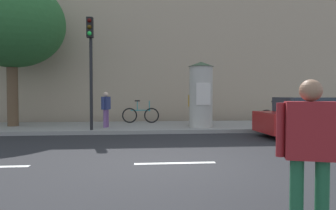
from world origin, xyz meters
The scene contains 13 objects.
ground_plane centered at (0.00, 0.00, 0.00)m, with size 80.00×80.00×0.00m, color #232326.
sidewalk_curb centered at (0.00, 7.00, 0.07)m, with size 36.00×4.00×0.15m, color gray.
lane_markings centered at (0.00, 0.00, 0.00)m, with size 25.80×0.16×0.01m.
building_backdrop centered at (0.00, 12.00, 4.41)m, with size 36.00×5.00×8.82m, color tan.
traffic_light centered at (-2.62, 5.24, 3.01)m, with size 0.24×0.45×4.25m.
poster_column centered at (1.77, 5.98, 1.53)m, with size 1.06×1.06×2.73m.
street_tree centered at (-6.25, 7.19, 4.56)m, with size 4.48×4.48×6.34m.
pedestrian_tallest centered at (0.99, -3.68, 0.99)m, with size 0.64×0.38×1.68m.
pedestrian_in_red_top centered at (1.73, 7.36, 1.08)m, with size 0.55×0.49×1.57m.
pedestrian_with_backpack centered at (-2.17, 6.26, 1.00)m, with size 0.36×0.58×1.47m.
bicycle_leaning centered at (-0.73, 8.10, 0.54)m, with size 1.77×0.15×1.09m.
bicycle_upright centered at (5.14, 6.05, 0.54)m, with size 1.77×0.24×1.09m.
parked_car_dark centered at (5.58, 3.70, 0.69)m, with size 4.40×2.02×1.42m.
Camera 1 is at (-0.77, -6.72, 1.52)m, focal length 33.05 mm.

